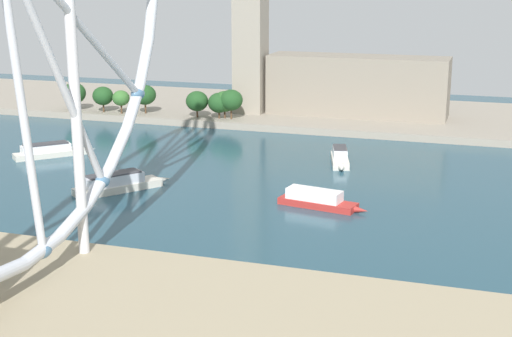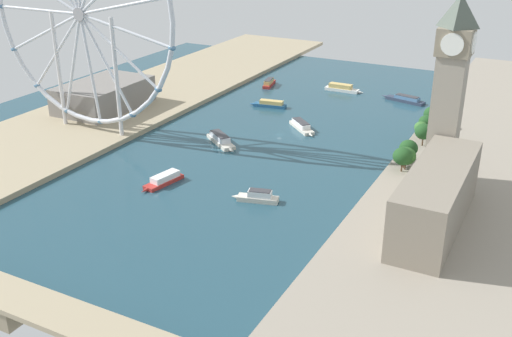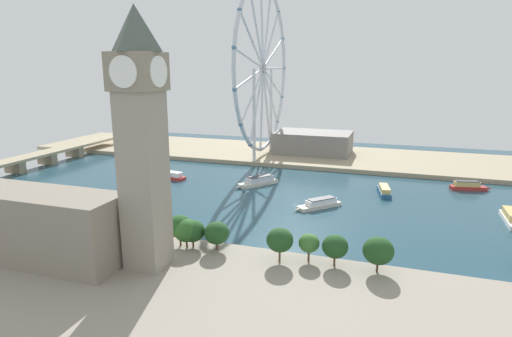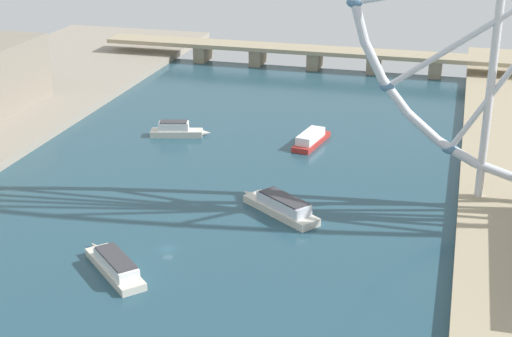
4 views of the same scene
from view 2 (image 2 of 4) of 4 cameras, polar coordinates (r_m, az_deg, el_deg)
ground_plane at (r=371.08m, az=2.23°, el=3.23°), size 409.53×409.53×0.00m
riverbank_left at (r=340.87m, az=20.72°, el=0.04°), size 90.00×520.00×3.00m
riverbank_right at (r=432.59m, az=-12.32°, el=5.88°), size 90.00×520.00×3.00m
clock_tower at (r=298.75m, az=17.86°, el=7.23°), size 16.44×16.44×90.87m
parliament_block at (r=264.63m, az=16.75°, el=-2.63°), size 22.00×79.82×26.54m
tree_row_embankment at (r=346.40m, az=14.98°, el=2.81°), size 13.38×87.71×13.05m
ferris_wheel at (r=368.25m, az=-16.34°, el=13.80°), size 131.94×3.20×135.18m
riverside_hall at (r=422.90m, az=-14.23°, el=6.76°), size 40.27×62.43×17.70m
river_bridge at (r=220.71m, az=-21.79°, el=-11.64°), size 221.53×15.80×10.03m
tour_boat_0 at (r=285.57m, az=0.16°, el=-2.69°), size 23.20×10.47×5.84m
tour_boat_1 at (r=307.24m, az=-8.72°, el=-1.05°), size 10.59×26.79×4.97m
tour_boat_2 at (r=380.69m, az=4.35°, el=4.05°), size 24.65×23.47×5.10m
tour_boat_3 at (r=466.21m, az=8.15°, el=7.55°), size 30.34×7.00×5.50m
tour_boat_4 at (r=476.11m, az=1.26°, el=8.13°), size 9.70×24.79×5.70m
tour_boat_5 at (r=356.39m, az=-3.37°, el=2.75°), size 28.56×22.66×5.83m
tour_boat_6 at (r=448.12m, az=13.96°, el=6.40°), size 33.85×13.26×4.92m
tour_boat_7 at (r=423.49m, az=1.32°, el=6.12°), size 26.90×9.48×4.86m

